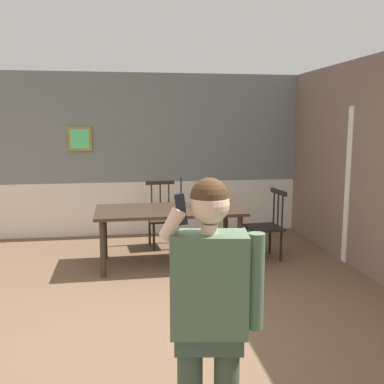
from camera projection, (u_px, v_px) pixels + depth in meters
name	position (u px, v px, depth m)	size (l,w,h in m)	color
ground_plane	(149.00, 331.00, 4.01)	(7.98, 7.98, 0.00)	brown
room_back_partition	(136.00, 158.00, 7.35)	(5.63, 0.17, 2.69)	slate
dining_table	(169.00, 215.00, 5.83)	(1.95, 0.99, 0.75)	#38281E
chair_near_window	(266.00, 226.00, 6.09)	(0.50, 0.50, 0.97)	black
chair_by_doorway	(163.00, 216.00, 6.71)	(0.50, 0.50, 1.00)	#2D2319
person_figure	(210.00, 307.00, 2.33)	(0.56, 0.28, 1.61)	#3A493A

